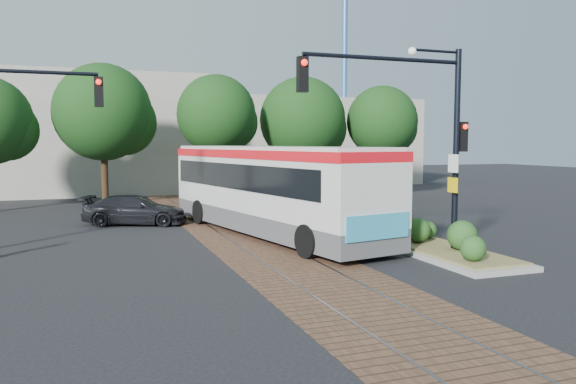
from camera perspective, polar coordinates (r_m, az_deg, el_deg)
name	(u,v)px	position (r m, az deg, el deg)	size (l,w,h in m)	color
ground	(289,261)	(16.38, 0.08, -7.07)	(120.00, 120.00, 0.00)	black
trackbed	(251,239)	(20.12, -3.83, -4.80)	(3.60, 40.00, 0.02)	brown
tree_row	(210,118)	(32.21, -7.97, 7.48)	(26.40, 5.60, 7.67)	#382314
warehouses	(153,138)	(44.09, -13.51, 5.36)	(40.00, 13.00, 8.00)	#ADA899
crane	(345,64)	(54.89, 5.76, 12.78)	(8.00, 0.50, 18.00)	#3F72B2
city_bus	(269,185)	(20.99, -1.90, 0.66)	(5.00, 12.60, 3.30)	#4C4C4F
traffic_island	(448,245)	(17.78, 15.94, -5.23)	(2.20, 5.20, 1.13)	gray
signal_pole_main	(422,118)	(17.05, 13.44, 7.32)	(5.49, 0.46, 6.00)	black
parked_car	(135,210)	(24.44, -15.26, -1.76)	(1.74, 4.29, 1.25)	black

